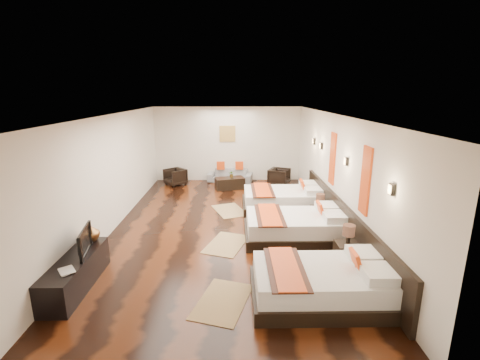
{
  "coord_description": "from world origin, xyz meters",
  "views": [
    {
      "loc": [
        0.26,
        -7.99,
        3.31
      ],
      "look_at": [
        0.4,
        0.49,
        1.1
      ],
      "focal_mm": 25.23,
      "sensor_mm": 36.0,
      "label": 1
    }
  ],
  "objects_px": {
    "bed_mid": "(297,226)",
    "coffee_table": "(230,183)",
    "tv": "(80,241)",
    "book": "(59,273)",
    "sofa": "(230,176)",
    "figurine": "(90,232)",
    "bed_far": "(284,199)",
    "table_plant": "(232,174)",
    "tv_console": "(76,273)",
    "nightstand_a": "(347,252)",
    "armchair_left": "(175,177)",
    "bed_near": "(323,283)",
    "armchair_right": "(279,177)",
    "nightstand_b": "(319,214)"
  },
  "relations": [
    {
      "from": "tv",
      "to": "sofa",
      "type": "bearing_deg",
      "value": -30.42
    },
    {
      "from": "bed_mid",
      "to": "figurine",
      "type": "distance_m",
      "value": 4.4
    },
    {
      "from": "nightstand_b",
      "to": "figurine",
      "type": "height_order",
      "value": "figurine"
    },
    {
      "from": "sofa",
      "to": "nightstand_b",
      "type": "bearing_deg",
      "value": -50.5
    },
    {
      "from": "bed_near",
      "to": "figurine",
      "type": "xyz_separation_m",
      "value": [
        -4.2,
        1.15,
        0.43
      ]
    },
    {
      "from": "tv",
      "to": "table_plant",
      "type": "distance_m",
      "value": 6.58
    },
    {
      "from": "table_plant",
      "to": "tv",
      "type": "bearing_deg",
      "value": -113.44
    },
    {
      "from": "sofa",
      "to": "bed_far",
      "type": "bearing_deg",
      "value": -52.21
    },
    {
      "from": "nightstand_b",
      "to": "sofa",
      "type": "height_order",
      "value": "nightstand_b"
    },
    {
      "from": "tv",
      "to": "coffee_table",
      "type": "distance_m",
      "value": 6.55
    },
    {
      "from": "book",
      "to": "table_plant",
      "type": "relative_size",
      "value": 1.15
    },
    {
      "from": "nightstand_a",
      "to": "figurine",
      "type": "relative_size",
      "value": 2.46
    },
    {
      "from": "nightstand_b",
      "to": "book",
      "type": "distance_m",
      "value": 5.98
    },
    {
      "from": "sofa",
      "to": "armchair_left",
      "type": "bearing_deg",
      "value": -157.64
    },
    {
      "from": "bed_near",
      "to": "armchair_left",
      "type": "bearing_deg",
      "value": 116.78
    },
    {
      "from": "bed_mid",
      "to": "coffee_table",
      "type": "height_order",
      "value": "bed_mid"
    },
    {
      "from": "nightstand_a",
      "to": "sofa",
      "type": "height_order",
      "value": "nightstand_a"
    },
    {
      "from": "bed_near",
      "to": "nightstand_a",
      "type": "bearing_deg",
      "value": 55.39
    },
    {
      "from": "coffee_table",
      "to": "figurine",
      "type": "bearing_deg",
      "value": -115.31
    },
    {
      "from": "bed_near",
      "to": "table_plant",
      "type": "bearing_deg",
      "value": 102.97
    },
    {
      "from": "bed_mid",
      "to": "nightstand_a",
      "type": "bearing_deg",
      "value": -60.14
    },
    {
      "from": "nightstand_a",
      "to": "sofa",
      "type": "relative_size",
      "value": 0.52
    },
    {
      "from": "sofa",
      "to": "coffee_table",
      "type": "relative_size",
      "value": 1.66
    },
    {
      "from": "coffee_table",
      "to": "table_plant",
      "type": "bearing_deg",
      "value": 20.87
    },
    {
      "from": "tv_console",
      "to": "armchair_right",
      "type": "height_order",
      "value": "armchair_right"
    },
    {
      "from": "bed_far",
      "to": "coffee_table",
      "type": "relative_size",
      "value": 2.33
    },
    {
      "from": "tv_console",
      "to": "table_plant",
      "type": "xyz_separation_m",
      "value": [
        2.67,
        6.23,
        0.25
      ]
    },
    {
      "from": "nightstand_b",
      "to": "coffee_table",
      "type": "relative_size",
      "value": 0.81
    },
    {
      "from": "bed_far",
      "to": "coffee_table",
      "type": "height_order",
      "value": "bed_far"
    },
    {
      "from": "bed_far",
      "to": "book",
      "type": "bearing_deg",
      "value": -133.08
    },
    {
      "from": "tv",
      "to": "coffee_table",
      "type": "relative_size",
      "value": 0.81
    },
    {
      "from": "book",
      "to": "armchair_left",
      "type": "xyz_separation_m",
      "value": [
        0.58,
        7.24,
        -0.26
      ]
    },
    {
      "from": "bed_near",
      "to": "tv",
      "type": "xyz_separation_m",
      "value": [
        -4.15,
        0.62,
        0.49
      ]
    },
    {
      "from": "tv_console",
      "to": "coffee_table",
      "type": "height_order",
      "value": "tv_console"
    },
    {
      "from": "bed_mid",
      "to": "sofa",
      "type": "height_order",
      "value": "bed_mid"
    },
    {
      "from": "sofa",
      "to": "armchair_left",
      "type": "distance_m",
      "value": 2.05
    },
    {
      "from": "bed_mid",
      "to": "tv_console",
      "type": "distance_m",
      "value": 4.63
    },
    {
      "from": "bed_far",
      "to": "sofa",
      "type": "xyz_separation_m",
      "value": [
        -1.61,
        3.16,
        -0.06
      ]
    },
    {
      "from": "tv",
      "to": "book",
      "type": "relative_size",
      "value": 2.81
    },
    {
      "from": "book",
      "to": "table_plant",
      "type": "bearing_deg",
      "value": 68.39
    },
    {
      "from": "armchair_right",
      "to": "coffee_table",
      "type": "distance_m",
      "value": 1.84
    },
    {
      "from": "figurine",
      "to": "coffee_table",
      "type": "distance_m",
      "value": 6.08
    },
    {
      "from": "table_plant",
      "to": "sofa",
      "type": "bearing_deg",
      "value": 94.64
    },
    {
      "from": "book",
      "to": "armchair_left",
      "type": "bearing_deg",
      "value": 85.4
    },
    {
      "from": "bed_mid",
      "to": "tv_console",
      "type": "height_order",
      "value": "bed_mid"
    },
    {
      "from": "nightstand_b",
      "to": "tv_console",
      "type": "xyz_separation_m",
      "value": [
        -4.95,
        -2.85,
        -0.01
      ]
    },
    {
      "from": "nightstand_a",
      "to": "tv_console",
      "type": "relative_size",
      "value": 0.48
    },
    {
      "from": "tv",
      "to": "figurine",
      "type": "distance_m",
      "value": 0.53
    },
    {
      "from": "bed_mid",
      "to": "armchair_left",
      "type": "height_order",
      "value": "bed_mid"
    },
    {
      "from": "bed_far",
      "to": "sofa",
      "type": "height_order",
      "value": "bed_far"
    }
  ]
}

